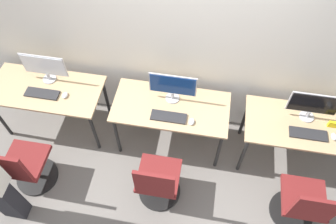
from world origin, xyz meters
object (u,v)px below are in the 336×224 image
object	(u,v)px
monitor_left	(44,67)
office_chair_right	(302,205)
mouse_left	(65,95)
keyboard_left	(42,94)
keyboard_center	(169,117)
office_chair_center	(158,183)
mouse_right	(334,137)
keyboard_right	(308,134)
monitor_right	(313,105)
mouse_center	(192,122)
office_chair_left	(25,167)
monitor_center	(173,86)

from	to	relation	value
monitor_left	office_chair_right	xyz separation A→B (m)	(2.94, -0.89, -0.57)
monitor_left	mouse_left	size ratio (longest dim) A/B	5.68
keyboard_left	keyboard_center	distance (m)	1.46
office_chair_center	mouse_right	xyz separation A→B (m)	(1.72, 0.65, 0.38)
office_chair_center	office_chair_right	xyz separation A→B (m)	(1.49, 0.01, 0.00)
keyboard_right	office_chair_center	bearing A→B (deg)	-156.50
monitor_right	keyboard_right	size ratio (longest dim) A/B	1.33
keyboard_center	office_chair_center	xyz separation A→B (m)	(-0.01, -0.60, -0.37)
mouse_right	mouse_center	bearing A→B (deg)	-177.44
office_chair_center	keyboard_left	bearing A→B (deg)	155.05
keyboard_left	office_chair_center	distance (m)	1.64
office_chair_center	monitor_right	bearing A→B (deg)	30.49
monitor_left	mouse_right	bearing A→B (deg)	-4.56
office_chair_left	mouse_center	bearing A→B (deg)	20.79
office_chair_left	office_chair_center	distance (m)	1.46
monitor_right	office_chair_right	bearing A→B (deg)	-88.55
office_chair_right	office_chair_left	bearing A→B (deg)	-178.33
monitor_center	mouse_center	distance (m)	0.43
office_chair_left	keyboard_right	xyz separation A→B (m)	(2.93, 0.71, 0.37)
keyboard_center	mouse_center	world-z (taller)	mouse_center
keyboard_left	monitor_right	size ratio (longest dim) A/B	0.75
office_chair_center	mouse_right	distance (m)	1.88
mouse_left	mouse_right	size ratio (longest dim) A/B	1.00
monitor_left	office_chair_right	bearing A→B (deg)	-16.79
keyboard_center	mouse_right	size ratio (longest dim) A/B	4.27
mouse_center	office_chair_center	xyz separation A→B (m)	(-0.26, -0.58, -0.38)
keyboard_left	keyboard_right	size ratio (longest dim) A/B	1.00
keyboard_center	mouse_center	bearing A→B (deg)	-5.14
keyboard_left	mouse_center	distance (m)	1.71
monitor_center	mouse_center	xyz separation A→B (m)	(0.25, -0.28, -0.19)
mouse_left	keyboard_center	distance (m)	1.20
office_chair_left	mouse_right	distance (m)	3.29
office_chair_right	keyboard_center	bearing A→B (deg)	158.24
mouse_left	monitor_right	size ratio (longest dim) A/B	0.18
keyboard_left	keyboard_right	xyz separation A→B (m)	(2.92, -0.03, 0.00)
office_chair_left	mouse_center	size ratio (longest dim) A/B	10.00
office_chair_left	monitor_right	distance (m)	3.13
mouse_left	monitor_left	bearing A→B (deg)	141.65
monitor_left	keyboard_center	size ratio (longest dim) A/B	1.33
office_chair_left	monitor_center	xyz separation A→B (m)	(1.47, 0.94, 0.57)
keyboard_center	mouse_right	distance (m)	1.71
keyboard_left	monitor_right	bearing A→B (deg)	3.75
monitor_left	keyboard_left	size ratio (longest dim) A/B	1.33
office_chair_left	office_chair_right	distance (m)	2.95
mouse_right	office_chair_center	bearing A→B (deg)	-159.43
keyboard_center	monitor_center	bearing A→B (deg)	90.00
keyboard_center	mouse_center	size ratio (longest dim) A/B	4.27
keyboard_center	office_chair_right	size ratio (longest dim) A/B	0.43
mouse_right	office_chair_left	bearing A→B (deg)	-167.27
mouse_left	monitor_center	distance (m)	1.22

